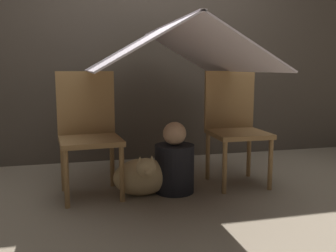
% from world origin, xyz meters
% --- Properties ---
extents(ground_plane, '(8.80, 8.80, 0.00)m').
position_xyz_m(ground_plane, '(0.00, 0.00, 0.00)').
color(ground_plane, gray).
extents(wall_back, '(7.00, 0.05, 2.50)m').
position_xyz_m(wall_back, '(0.00, 1.31, 1.25)').
color(wall_back, '#4C4238').
rests_on(wall_back, ground_plane).
extents(chair_left, '(0.47, 0.47, 0.92)m').
position_xyz_m(chair_left, '(-0.59, 0.31, 0.50)').
color(chair_left, olive).
rests_on(chair_left, ground_plane).
extents(chair_right, '(0.44, 0.44, 0.92)m').
position_xyz_m(chair_right, '(0.59, 0.31, 0.50)').
color(chair_right, olive).
rests_on(chair_right, ground_plane).
extents(sheet_canopy, '(1.18, 1.56, 0.34)m').
position_xyz_m(sheet_canopy, '(0.00, 0.22, 1.09)').
color(sheet_canopy, silver).
extents(person_front, '(0.30, 0.30, 0.54)m').
position_xyz_m(person_front, '(0.04, 0.17, 0.22)').
color(person_front, black).
rests_on(person_front, ground_plane).
extents(dog, '(0.43, 0.36, 0.34)m').
position_xyz_m(dog, '(-0.22, 0.13, 0.15)').
color(dog, tan).
rests_on(dog, ground_plane).
extents(floor_cushion, '(0.35, 0.28, 0.10)m').
position_xyz_m(floor_cushion, '(0.03, 0.52, 0.05)').
color(floor_cushion, '#E5CC66').
rests_on(floor_cushion, ground_plane).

